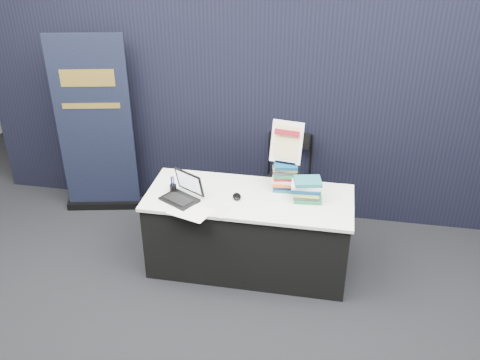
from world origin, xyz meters
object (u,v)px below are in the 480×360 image
(info_sign, at_px, (287,143))
(stacking_chair, at_px, (287,176))
(display_table, at_px, (249,232))
(book_stack_short, at_px, (307,190))
(book_stack_tall, at_px, (285,176))
(laptop, at_px, (180,193))
(pullup_banner, at_px, (96,137))

(info_sign, distance_m, stacking_chair, 0.85)
(info_sign, bearing_deg, display_table, -133.54)
(book_stack_short, bearing_deg, book_stack_tall, 144.63)
(book_stack_tall, bearing_deg, info_sign, 90.00)
(stacking_chair, bearing_deg, display_table, -84.85)
(stacking_chair, bearing_deg, info_sign, -63.92)
(laptop, height_order, stacking_chair, stacking_chair)
(display_table, bearing_deg, laptop, -166.43)
(info_sign, bearing_deg, pullup_banner, 174.91)
(pullup_banner, xyz_separation_m, stacking_chair, (1.98, 0.06, -0.30))
(pullup_banner, bearing_deg, laptop, -49.30)
(book_stack_short, distance_m, info_sign, 0.44)
(stacking_chair, bearing_deg, book_stack_short, -49.13)
(book_stack_short, height_order, stacking_chair, stacking_chair)
(laptop, relative_size, pullup_banner, 0.20)
(book_stack_tall, relative_size, book_stack_short, 1.05)
(book_stack_short, relative_size, pullup_banner, 0.13)
(pullup_banner, relative_size, stacking_chair, 1.93)
(laptop, bearing_deg, stacking_chair, 77.16)
(laptop, distance_m, book_stack_tall, 0.92)
(display_table, relative_size, info_sign, 4.80)
(display_table, relative_size, stacking_chair, 1.81)
(pullup_banner, height_order, stacking_chair, pullup_banner)
(laptop, relative_size, book_stack_short, 1.51)
(display_table, relative_size, pullup_banner, 0.94)
(display_table, xyz_separation_m, book_stack_tall, (0.29, 0.19, 0.50))
(info_sign, height_order, stacking_chair, info_sign)
(pullup_banner, distance_m, stacking_chair, 2.00)
(laptop, xyz_separation_m, pullup_banner, (-1.15, 0.87, 0.04))
(book_stack_tall, distance_m, stacking_chair, 0.68)
(book_stack_tall, xyz_separation_m, info_sign, (0.00, 0.03, 0.31))
(display_table, bearing_deg, book_stack_short, 4.69)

